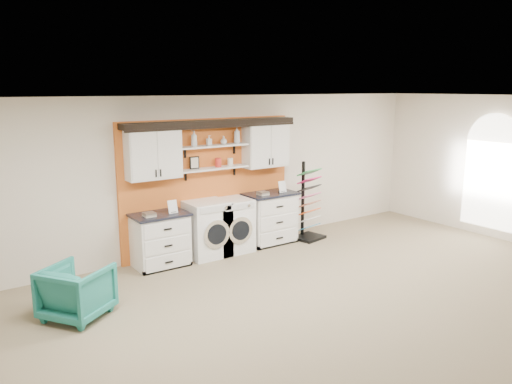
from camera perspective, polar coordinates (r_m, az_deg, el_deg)
floor at (r=6.47m, az=13.06°, el=-15.40°), size 10.00×10.00×0.00m
ceiling at (r=5.78m, az=14.36°, el=10.19°), size 10.00×10.00×0.00m
wall_back at (r=9.06m, az=-5.50°, el=2.06°), size 10.00×0.00×10.00m
accent_panel at (r=9.06m, az=-5.37°, el=0.78°), size 3.40×0.07×2.40m
upper_cabinet_left at (r=8.31m, az=-11.69°, el=4.34°), size 0.90×0.35×0.84m
upper_cabinet_right at (r=9.42m, az=1.09°, el=5.44°), size 0.90×0.35×0.84m
shelf_lower at (r=8.87m, az=-4.88°, el=2.71°), size 1.32×0.28×0.03m
shelf_upper at (r=8.81m, az=-4.93°, el=5.28°), size 1.32×0.28×0.03m
crown_molding at (r=8.79m, az=-5.02°, el=7.86°), size 3.30×0.41×0.13m
window_arched at (r=10.80m, az=25.32°, el=2.47°), size 0.06×1.10×2.25m
picture_frame at (r=8.72m, az=-7.05°, el=3.34°), size 0.18×0.02×0.22m
canister_red at (r=8.90m, az=-4.34°, el=3.37°), size 0.11×0.11×0.16m
canister_cream at (r=9.03m, az=-2.97°, el=3.45°), size 0.10×0.10×0.14m
base_cabinet_left at (r=8.48m, az=-10.88°, el=-5.38°), size 0.92×0.66×0.90m
base_cabinet_right at (r=9.56m, az=1.59°, el=-2.97°), size 1.00×0.66×0.98m
washer at (r=8.83m, az=-5.62°, el=-4.21°), size 0.71×0.71×0.99m
dryer at (r=9.07m, az=-2.94°, el=-3.82°), size 0.69×0.71×0.97m
sample_rack at (r=9.85m, az=6.00°, el=-2.52°), size 0.64×0.56×1.53m
armchair at (r=6.96m, az=-19.79°, el=-10.66°), size 1.05×1.05×0.70m
soap_bottle_a at (r=8.62m, az=-7.10°, el=6.10°), size 0.15×0.15×0.27m
soap_bottle_b at (r=8.76m, az=-5.40°, el=5.90°), size 0.09×0.09×0.17m
soap_bottle_c at (r=8.91m, az=-3.72°, el=5.94°), size 0.16×0.16×0.15m
soap_bottle_d at (r=9.05m, az=-2.20°, el=6.54°), size 0.14×0.15×0.30m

